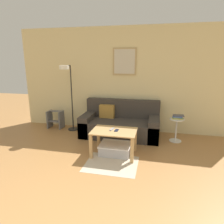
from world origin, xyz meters
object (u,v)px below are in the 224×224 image
object	(u,v)px
side_table	(176,128)
cell_phone	(117,130)
couch	(120,124)
coffee_table	(114,136)
book_stack	(178,117)
remote_control	(112,129)
storage_bin	(115,149)
step_stool	(56,119)
floor_lamp	(68,88)

from	to	relation	value
side_table	cell_phone	xyz separation A→B (m)	(-1.16, -0.93, 0.18)
couch	coffee_table	size ratio (longest dim) A/B	2.18
coffee_table	book_stack	size ratio (longest dim) A/B	3.30
book_stack	couch	bearing A→B (deg)	175.67
book_stack	cell_phone	world-z (taller)	book_stack
coffee_table	remote_control	bearing A→B (deg)	145.43
cell_phone	couch	bearing A→B (deg)	100.50
storage_bin	remote_control	world-z (taller)	remote_control
remote_control	step_stool	distance (m)	2.17
couch	cell_phone	xyz separation A→B (m)	(0.12, -1.04, 0.21)
coffee_table	step_stool	size ratio (longest dim) A/B	1.80
remote_control	cell_phone	distance (m)	0.10
storage_bin	book_stack	world-z (taller)	book_stack
cell_phone	coffee_table	bearing A→B (deg)	-164.67
coffee_table	side_table	size ratio (longest dim) A/B	1.60
coffee_table	floor_lamp	world-z (taller)	floor_lamp
floor_lamp	book_stack	world-z (taller)	floor_lamp
floor_lamp	side_table	bearing A→B (deg)	-0.58
couch	step_stool	bearing A→B (deg)	175.22
couch	floor_lamp	size ratio (longest dim) A/B	1.10
step_stool	cell_phone	bearing A→B (deg)	-32.05
floor_lamp	cell_phone	bearing A→B (deg)	-34.64
couch	side_table	bearing A→B (deg)	-4.83
step_stool	storage_bin	bearing A→B (deg)	-31.77
couch	coffee_table	distance (m)	1.06
side_table	step_stool	bearing A→B (deg)	175.20
floor_lamp	cell_phone	world-z (taller)	floor_lamp
remote_control	step_stool	size ratio (longest dim) A/B	0.33
coffee_table	side_table	world-z (taller)	side_table
couch	book_stack	bearing A→B (deg)	-4.33
floor_lamp	step_stool	bearing A→B (deg)	155.72
remote_control	side_table	bearing A→B (deg)	49.05
side_table	couch	bearing A→B (deg)	175.17
side_table	book_stack	bearing A→B (deg)	39.91
side_table	remote_control	bearing A→B (deg)	-144.04
floor_lamp	book_stack	distance (m)	2.62
step_stool	side_table	bearing A→B (deg)	-4.80
couch	side_table	distance (m)	1.28
side_table	storage_bin	bearing A→B (deg)	-142.83
couch	storage_bin	bearing A→B (deg)	-85.07
storage_bin	book_stack	distance (m)	1.58
couch	step_stool	distance (m)	1.79
storage_bin	step_stool	size ratio (longest dim) A/B	1.29
couch	storage_bin	world-z (taller)	couch
remote_control	coffee_table	bearing A→B (deg)	-21.47
book_stack	step_stool	bearing A→B (deg)	175.41
cell_phone	book_stack	bearing A→B (deg)	42.94
side_table	book_stack	xyz separation A→B (m)	(0.01, 0.01, 0.25)
floor_lamp	remote_control	xyz separation A→B (m)	(1.29, -0.94, -0.63)
coffee_table	storage_bin	world-z (taller)	coffee_table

